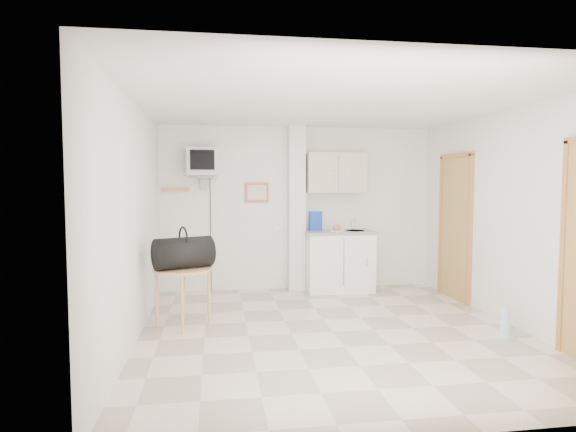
{
  "coord_description": "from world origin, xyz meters",
  "views": [
    {
      "loc": [
        -1.27,
        -5.08,
        1.65
      ],
      "look_at": [
        -0.41,
        0.6,
        1.25
      ],
      "focal_mm": 30.0,
      "sensor_mm": 36.0,
      "label": 1
    }
  ],
  "objects": [
    {
      "name": "water_bottle",
      "position": [
        1.76,
        -0.48,
        0.15
      ],
      "size": [
        0.11,
        0.11,
        0.34
      ],
      "color": "#ACD7EB",
      "rests_on": "ground"
    },
    {
      "name": "round_table",
      "position": [
        -1.65,
        0.46,
        0.59
      ],
      "size": [
        0.67,
        0.67,
        0.68
      ],
      "rotation": [
        0.0,
        0.0,
        0.04
      ],
      "color": "tan",
      "rests_on": "ground"
    },
    {
      "name": "kitchenette",
      "position": [
        0.57,
        2.0,
        0.8
      ],
      "size": [
        1.03,
        0.58,
        2.1
      ],
      "color": "white",
      "rests_on": "ground"
    },
    {
      "name": "room_envelope",
      "position": [
        0.24,
        0.09,
        1.54
      ],
      "size": [
        4.24,
        4.54,
        2.55
      ],
      "color": "white",
      "rests_on": "ground"
    },
    {
      "name": "duffel_bag",
      "position": [
        -1.64,
        0.44,
        0.86
      ],
      "size": [
        0.73,
        0.59,
        0.48
      ],
      "rotation": [
        0.0,
        0.0,
        0.42
      ],
      "color": "black",
      "rests_on": "round_table"
    },
    {
      "name": "ground",
      "position": [
        0.0,
        0.0,
        0.0
      ],
      "size": [
        4.5,
        4.5,
        0.0
      ],
      "primitive_type": "plane",
      "color": "beige",
      "rests_on": "ground"
    },
    {
      "name": "crt_television",
      "position": [
        -1.45,
        2.02,
        1.94
      ],
      "size": [
        0.44,
        0.45,
        2.15
      ],
      "color": "slate",
      "rests_on": "ground"
    }
  ]
}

